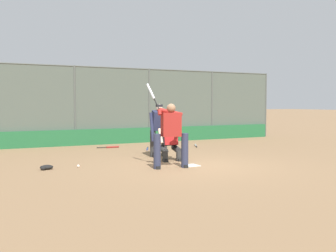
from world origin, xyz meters
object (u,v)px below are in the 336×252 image
batter_at_plate (171,133)px  umpire_home (159,129)px  catcher_behind_plate (170,139)px  spare_bat_near_backstop (147,149)px  fielding_glove_on_dirt (46,167)px  spare_bat_third_base_side (111,147)px  spare_bat_by_padding (196,145)px  baseball_loose (78,166)px

batter_at_plate → umpire_home: size_ratio=1.33×
batter_at_plate → catcher_behind_plate: batter_at_plate is taller
spare_bat_near_backstop → fielding_glove_on_dirt: fielding_glove_on_dirt is taller
spare_bat_near_backstop → spare_bat_third_base_side: (1.06, -1.10, 0.00)m
umpire_home → fielding_glove_on_dirt: (3.67, 0.94, -0.85)m
spare_bat_by_padding → spare_bat_third_base_side: bearing=99.8°
batter_at_plate → umpire_home: (-0.65, -2.14, -0.02)m
spare_bat_by_padding → fielding_glove_on_dirt: 7.01m
spare_bat_by_padding → baseball_loose: size_ratio=10.21×
catcher_behind_plate → umpire_home: size_ratio=0.73×
spare_bat_third_base_side → baseball_loose: baseball_loose is taller
umpire_home → spare_bat_third_base_side: (0.62, -3.09, -0.88)m
batter_at_plate → catcher_behind_plate: bearing=-106.1°
umpire_home → spare_bat_near_backstop: bearing=-98.0°
fielding_glove_on_dirt → umpire_home: bearing=-165.6°
umpire_home → spare_bat_third_base_side: umpire_home is taller
batter_at_plate → spare_bat_near_backstop: batter_at_plate is taller
catcher_behind_plate → spare_bat_by_padding: bearing=-123.5°
batter_at_plate → spare_bat_third_base_side: bearing=-80.5°
batter_at_plate → spare_bat_by_padding: bearing=-117.5°
batter_at_plate → umpire_home: batter_at_plate is taller
spare_bat_third_base_side → spare_bat_by_padding: bearing=-14.6°
spare_bat_third_base_side → fielding_glove_on_dirt: 5.05m
spare_bat_third_base_side → spare_bat_near_backstop: bearing=-44.5°
spare_bat_third_base_side → baseball_loose: 4.60m
batter_at_plate → catcher_behind_plate: size_ratio=1.83×
catcher_behind_plate → spare_bat_by_padding: size_ratio=1.63×
spare_bat_near_backstop → baseball_loose: 4.40m
spare_bat_near_backstop → baseball_loose: baseball_loose is taller
batter_at_plate → umpire_home: bearing=-97.1°
catcher_behind_plate → spare_bat_near_backstop: bearing=-92.0°
spare_bat_by_padding → umpire_home: bearing=155.3°
umpire_home → baseball_loose: 3.11m
umpire_home → spare_bat_near_backstop: (-0.44, -1.99, -0.88)m
umpire_home → spare_bat_by_padding: (-2.62, -2.15, -0.88)m
catcher_behind_plate → umpire_home: (-0.05, -0.91, 0.27)m
batter_at_plate → catcher_behind_plate: (-0.60, -1.24, -0.30)m
umpire_home → catcher_behind_plate: bearing=91.2°
catcher_behind_plate → spare_bat_by_padding: (-2.67, -3.05, -0.60)m
spare_bat_near_backstop → spare_bat_third_base_side: size_ratio=0.90×
batter_at_plate → spare_bat_near_backstop: bearing=-95.0°
spare_bat_by_padding → baseball_loose: (5.45, 3.09, 0.00)m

